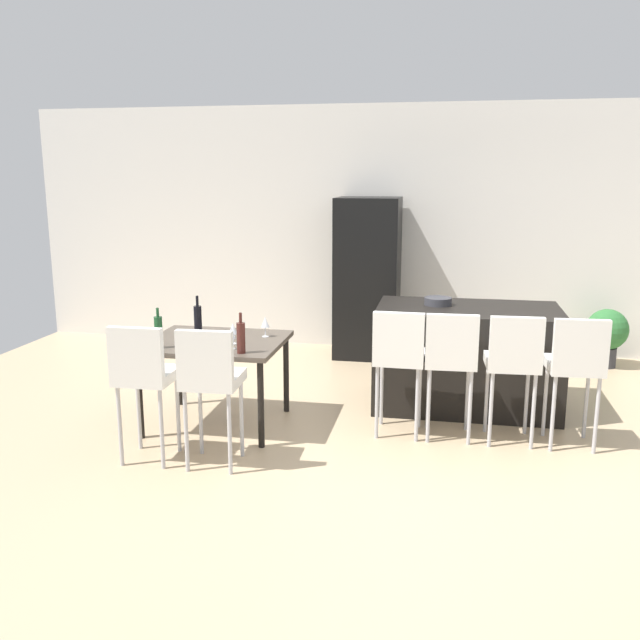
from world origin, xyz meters
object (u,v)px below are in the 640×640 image
object	(u,v)px
dining_chair_near	(143,372)
bar_chair_middle	(451,355)
bar_chair_far	(576,361)
wine_bottle_left	(198,319)
wine_glass_right	(265,323)
wine_glass_far	(233,329)
bar_chair_right	(513,358)
bar_chair_left	(399,353)
potted_plant	(607,333)
dining_table	(216,348)
wine_bottle_end	(241,337)
fruit_bowl	(438,301)
wine_glass_middle	(231,334)
dining_chair_far	(210,375)
refrigerator	(368,278)
wine_bottle_inner	(159,332)
kitchen_island	(466,357)

from	to	relation	value
dining_chair_near	bar_chair_middle	bearing A→B (deg)	21.64
bar_chair_far	wine_bottle_left	world-z (taller)	wine_bottle_left
wine_glass_right	wine_glass_far	distance (m)	0.35
bar_chair_right	dining_chair_near	size ratio (longest dim) A/B	1.00
bar_chair_left	potted_plant	distance (m)	3.25
wine_glass_right	dining_table	bearing A→B (deg)	-152.87
wine_bottle_left	wine_bottle_end	world-z (taller)	wine_bottle_left
fruit_bowl	wine_bottle_end	bearing A→B (deg)	-137.92
wine_bottle_left	wine_glass_middle	world-z (taller)	wine_bottle_left
wine_glass_right	wine_bottle_end	bearing A→B (deg)	-94.40
bar_chair_far	dining_chair_far	size ratio (longest dim) A/B	1.00
bar_chair_middle	wine_bottle_end	bearing A→B (deg)	-166.36
potted_plant	refrigerator	bearing A→B (deg)	179.78
wine_glass_middle	fruit_bowl	xyz separation A→B (m)	(1.59, 1.22, 0.09)
bar_chair_right	wine_bottle_left	distance (m)	2.64
bar_chair_left	wine_bottle_left	bearing A→B (deg)	175.34
bar_chair_right	wine_bottle_inner	xyz separation A→B (m)	(-2.77, -0.36, 0.17)
wine_bottle_left	wine_bottle_inner	distance (m)	0.52
bar_chair_far	dining_table	world-z (taller)	bar_chair_far
bar_chair_far	dining_chair_near	size ratio (longest dim) A/B	1.00
dining_table	potted_plant	size ratio (longest dim) A/B	1.74
wine_glass_middle	potted_plant	bearing A→B (deg)	38.76
bar_chair_right	wine_bottle_end	world-z (taller)	wine_bottle_end
wine_bottle_left	refrigerator	xyz separation A→B (m)	(1.19, 2.33, 0.05)
bar_chair_middle	potted_plant	size ratio (longest dim) A/B	1.62
wine_bottle_end	wine_glass_right	distance (m)	0.56
wine_glass_far	kitchen_island	bearing A→B (deg)	27.38
bar_chair_middle	fruit_bowl	bearing A→B (deg)	97.64
wine_bottle_left	wine_glass_far	world-z (taller)	wine_bottle_left
potted_plant	dining_chair_far	bearing A→B (deg)	-135.47
dining_table	wine_glass_middle	size ratio (longest dim) A/B	6.49
wine_bottle_end	kitchen_island	bearing A→B (deg)	35.52
bar_chair_far	wine_bottle_end	size ratio (longest dim) A/B	3.29
bar_chair_right	potted_plant	bearing A→B (deg)	63.52
wine_glass_far	potted_plant	distance (m)	4.34
wine_glass_far	bar_chair_left	bearing A→B (deg)	5.23
bar_chair_middle	dining_chair_far	bearing A→B (deg)	-152.67
kitchen_island	dining_chair_near	size ratio (longest dim) A/B	1.56
bar_chair_right	refrigerator	bearing A→B (deg)	120.19
bar_chair_far	bar_chair_right	bearing A→B (deg)	180.00
wine_bottle_end	dining_chair_near	bearing A→B (deg)	-140.89
wine_bottle_inner	fruit_bowl	bearing A→B (deg)	31.01
kitchen_island	bar_chair_far	xyz separation A→B (m)	(0.79, -0.86, 0.24)
dining_chair_far	potted_plant	size ratio (longest dim) A/B	1.62
dining_table	fruit_bowl	size ratio (longest dim) A/B	4.51
dining_chair_near	wine_glass_middle	xyz separation A→B (m)	(0.48, 0.59, 0.17)
bar_chair_left	dining_table	bearing A→B (deg)	-178.88
bar_chair_left	wine_bottle_end	size ratio (longest dim) A/B	3.29
bar_chair_left	wine_glass_middle	size ratio (longest dim) A/B	6.03
wine_glass_middle	wine_glass_right	size ratio (longest dim) A/B	1.00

